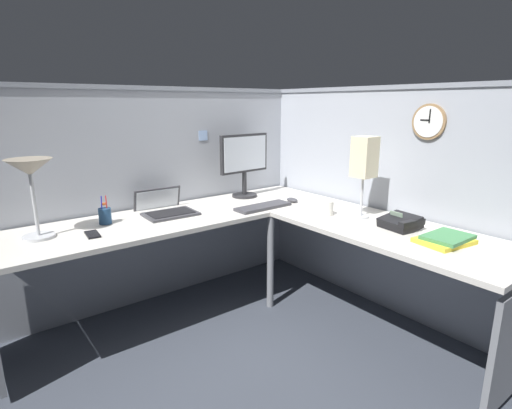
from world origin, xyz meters
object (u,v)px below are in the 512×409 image
object	(u,v)px
cell_phone	(92,234)
coffee_mug	(328,208)
laptop	(165,209)
pen_cup	(105,216)
desk_lamp_paper	(364,159)
office_phone	(401,223)
monitor	(244,161)
desk_lamp_dome	(30,174)
keyboard	(263,207)
book_stack	(446,239)
wall_clock	(429,122)
computer_mouse	(292,200)

from	to	relation	value
cell_phone	coffee_mug	bearing A→B (deg)	-15.54
laptop	pen_cup	xyz separation A→B (m)	(-0.41, -0.03, 0.03)
pen_cup	desk_lamp_paper	size ratio (longest dim) A/B	0.34
laptop	desk_lamp_paper	size ratio (longest dim) A/B	0.74
laptop	office_phone	distance (m)	1.55
monitor	pen_cup	bearing A→B (deg)	-176.23
desk_lamp_dome	cell_phone	world-z (taller)	desk_lamp_dome
keyboard	book_stack	world-z (taller)	book_stack
coffee_mug	wall_clock	world-z (taller)	wall_clock
pen_cup	wall_clock	bearing A→B (deg)	-34.28
monitor	desk_lamp_dome	size ratio (longest dim) A/B	1.12
cell_phone	desk_lamp_dome	bearing A→B (deg)	157.02
monitor	book_stack	world-z (taller)	monitor
desk_lamp_paper	coffee_mug	size ratio (longest dim) A/B	5.52
coffee_mug	monitor	bearing A→B (deg)	98.52
desk_lamp_dome	book_stack	distance (m)	2.27
monitor	office_phone	xyz separation A→B (m)	(0.23, -1.27, -0.26)
book_stack	monitor	bearing A→B (deg)	97.35
computer_mouse	monitor	bearing A→B (deg)	115.40
desk_lamp_dome	desk_lamp_paper	size ratio (longest dim) A/B	0.84
book_stack	wall_clock	size ratio (longest dim) A/B	1.40
computer_mouse	desk_lamp_paper	world-z (taller)	desk_lamp_paper
coffee_mug	wall_clock	xyz separation A→B (m)	(0.42, -0.43, 0.57)
cell_phone	laptop	bearing A→B (deg)	26.39
laptop	cell_phone	distance (m)	0.59
office_phone	cell_phone	bearing A→B (deg)	146.02
desk_lamp_dome	pen_cup	world-z (taller)	desk_lamp_dome
monitor	book_stack	xyz separation A→B (m)	(0.20, -1.56, -0.27)
desk_lamp_dome	coffee_mug	distance (m)	1.79
desk_lamp_dome	wall_clock	world-z (taller)	wall_clock
cell_phone	book_stack	distance (m)	1.96
desk_lamp_paper	computer_mouse	bearing A→B (deg)	97.08
keyboard	desk_lamp_dome	bearing A→B (deg)	168.47
office_phone	coffee_mug	size ratio (longest dim) A/B	2.36
book_stack	coffee_mug	distance (m)	0.78
laptop	coffee_mug	distance (m)	1.12
computer_mouse	book_stack	bearing A→B (deg)	-88.83
monitor	pen_cup	world-z (taller)	monitor
computer_mouse	pen_cup	xyz separation A→B (m)	(-1.31, 0.30, 0.04)
computer_mouse	wall_clock	xyz separation A→B (m)	(0.36, -0.84, 0.60)
keyboard	desk_lamp_paper	distance (m)	0.78
desk_lamp_dome	computer_mouse	bearing A→B (deg)	-8.48
cell_phone	desk_lamp_paper	size ratio (longest dim) A/B	0.27
cell_phone	book_stack	bearing A→B (deg)	-36.24
monitor	keyboard	xyz separation A→B (m)	(-0.11, -0.38, -0.28)
office_phone	pen_cup	bearing A→B (deg)	138.91
coffee_mug	office_phone	bearing A→B (deg)	-76.48
computer_mouse	pen_cup	size ratio (longest dim) A/B	0.58
office_phone	book_stack	bearing A→B (deg)	-96.29
laptop	wall_clock	size ratio (longest dim) A/B	1.78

